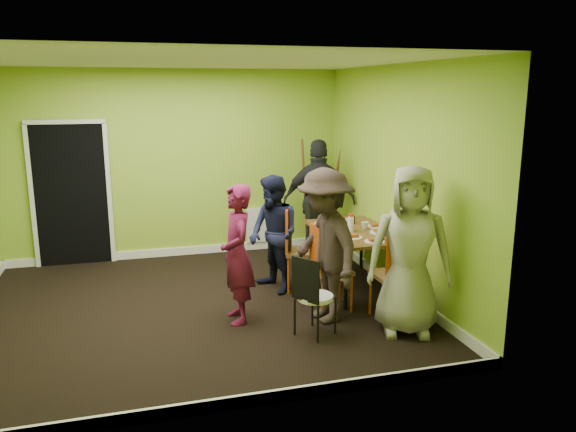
{
  "coord_description": "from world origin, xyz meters",
  "views": [
    {
      "loc": [
        -0.65,
        -6.23,
        2.5
      ],
      "look_at": [
        1.1,
        0.0,
        1.04
      ],
      "focal_mm": 35.0,
      "sensor_mm": 36.0,
      "label": 1
    }
  ],
  "objects_px": {
    "chair_left_far": "(296,244)",
    "easel": "(320,195)",
    "person_front_end": "(410,251)",
    "orange_bottle": "(339,224)",
    "person_left_near": "(325,246)",
    "chair_bentwood": "(312,293)",
    "blue_bottle": "(384,228)",
    "chair_front_end": "(399,269)",
    "thermos": "(351,224)",
    "person_back_end": "(319,201)",
    "chair_left_near": "(325,263)",
    "dining_table": "(355,234)",
    "chair_back_end": "(320,220)",
    "person_standing": "(237,254)",
    "person_left_far": "(274,234)"
  },
  "relations": [
    {
      "from": "chair_left_far",
      "to": "easel",
      "type": "distance_m",
      "value": 1.96
    },
    {
      "from": "easel",
      "to": "person_front_end",
      "type": "relative_size",
      "value": 1.0
    },
    {
      "from": "orange_bottle",
      "to": "person_left_near",
      "type": "xyz_separation_m",
      "value": [
        -0.59,
        -1.15,
        0.06
      ]
    },
    {
      "from": "chair_bentwood",
      "to": "blue_bottle",
      "type": "relative_size",
      "value": 4.85
    },
    {
      "from": "chair_front_end",
      "to": "thermos",
      "type": "relative_size",
      "value": 5.5
    },
    {
      "from": "chair_front_end",
      "to": "blue_bottle",
      "type": "xyz_separation_m",
      "value": [
        0.22,
        0.87,
        0.23
      ]
    },
    {
      "from": "chair_front_end",
      "to": "person_front_end",
      "type": "relative_size",
      "value": 0.62
    },
    {
      "from": "thermos",
      "to": "person_front_end",
      "type": "distance_m",
      "value": 1.41
    },
    {
      "from": "person_back_end",
      "to": "person_front_end",
      "type": "bearing_deg",
      "value": 108.62
    },
    {
      "from": "chair_left_far",
      "to": "thermos",
      "type": "height_order",
      "value": "chair_left_far"
    },
    {
      "from": "chair_left_near",
      "to": "thermos",
      "type": "height_order",
      "value": "chair_left_near"
    },
    {
      "from": "chair_front_end",
      "to": "orange_bottle",
      "type": "relative_size",
      "value": 14.21
    },
    {
      "from": "chair_front_end",
      "to": "person_front_end",
      "type": "xyz_separation_m",
      "value": [
        -0.02,
        -0.26,
        0.27
      ]
    },
    {
      "from": "chair_front_end",
      "to": "person_left_near",
      "type": "xyz_separation_m",
      "value": [
        -0.74,
        0.29,
        0.23
      ]
    },
    {
      "from": "dining_table",
      "to": "chair_back_end",
      "type": "distance_m",
      "value": 1.05
    },
    {
      "from": "person_front_end",
      "to": "thermos",
      "type": "bearing_deg",
      "value": 113.21
    },
    {
      "from": "person_front_end",
      "to": "person_standing",
      "type": "bearing_deg",
      "value": 174.89
    },
    {
      "from": "dining_table",
      "to": "orange_bottle",
      "type": "bearing_deg",
      "value": 118.56
    },
    {
      "from": "easel",
      "to": "person_left_near",
      "type": "xyz_separation_m",
      "value": [
        -0.88,
        -2.73,
        -0.03
      ]
    },
    {
      "from": "person_back_end",
      "to": "chair_bentwood",
      "type": "bearing_deg",
      "value": 86.67
    },
    {
      "from": "chair_left_near",
      "to": "chair_back_end",
      "type": "height_order",
      "value": "chair_left_near"
    },
    {
      "from": "chair_back_end",
      "to": "person_front_end",
      "type": "relative_size",
      "value": 0.52
    },
    {
      "from": "person_left_near",
      "to": "person_standing",
      "type": "bearing_deg",
      "value": -114.37
    },
    {
      "from": "chair_back_end",
      "to": "person_left_near",
      "type": "relative_size",
      "value": 0.55
    },
    {
      "from": "easel",
      "to": "chair_left_far",
      "type": "bearing_deg",
      "value": -117.68
    },
    {
      "from": "thermos",
      "to": "person_front_end",
      "type": "bearing_deg",
      "value": -86.77
    },
    {
      "from": "chair_left_near",
      "to": "person_front_end",
      "type": "relative_size",
      "value": 0.56
    },
    {
      "from": "person_front_end",
      "to": "orange_bottle",
      "type": "bearing_deg",
      "value": 114.34
    },
    {
      "from": "orange_bottle",
      "to": "chair_back_end",
      "type": "bearing_deg",
      "value": 88.39
    },
    {
      "from": "blue_bottle",
      "to": "thermos",
      "type": "bearing_deg",
      "value": 139.1
    },
    {
      "from": "chair_back_end",
      "to": "blue_bottle",
      "type": "height_order",
      "value": "blue_bottle"
    },
    {
      "from": "dining_table",
      "to": "person_left_far",
      "type": "relative_size",
      "value": 1.02
    },
    {
      "from": "orange_bottle",
      "to": "person_left_far",
      "type": "bearing_deg",
      "value": -172.14
    },
    {
      "from": "chair_back_end",
      "to": "person_back_end",
      "type": "height_order",
      "value": "person_back_end"
    },
    {
      "from": "chair_left_far",
      "to": "easel",
      "type": "xyz_separation_m",
      "value": [
        0.9,
        1.72,
        0.28
      ]
    },
    {
      "from": "person_left_far",
      "to": "person_left_near",
      "type": "height_order",
      "value": "person_left_near"
    },
    {
      "from": "chair_left_far",
      "to": "person_standing",
      "type": "bearing_deg",
      "value": -32.53
    },
    {
      "from": "dining_table",
      "to": "orange_bottle",
      "type": "distance_m",
      "value": 0.3
    },
    {
      "from": "chair_left_far",
      "to": "person_left_near",
      "type": "height_order",
      "value": "person_left_near"
    },
    {
      "from": "thermos",
      "to": "person_standing",
      "type": "distance_m",
      "value": 1.69
    },
    {
      "from": "easel",
      "to": "orange_bottle",
      "type": "relative_size",
      "value": 23.12
    },
    {
      "from": "chair_left_near",
      "to": "person_front_end",
      "type": "height_order",
      "value": "person_front_end"
    },
    {
      "from": "person_back_end",
      "to": "person_standing",
      "type": "bearing_deg",
      "value": 67.07
    },
    {
      "from": "chair_left_near",
      "to": "person_left_near",
      "type": "relative_size",
      "value": 0.59
    },
    {
      "from": "thermos",
      "to": "person_front_end",
      "type": "relative_size",
      "value": 0.11
    },
    {
      "from": "easel",
      "to": "blue_bottle",
      "type": "bearing_deg",
      "value": -87.64
    },
    {
      "from": "dining_table",
      "to": "person_left_far",
      "type": "height_order",
      "value": "person_left_far"
    },
    {
      "from": "chair_left_far",
      "to": "blue_bottle",
      "type": "relative_size",
      "value": 6.0
    },
    {
      "from": "chair_front_end",
      "to": "thermos",
      "type": "xyz_separation_m",
      "value": [
        -0.1,
        1.15,
        0.24
      ]
    },
    {
      "from": "chair_left_near",
      "to": "blue_bottle",
      "type": "xyz_separation_m",
      "value": [
        0.86,
        0.3,
        0.28
      ]
    }
  ]
}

